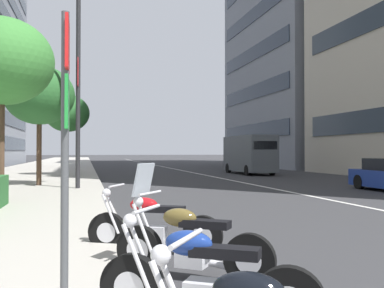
{
  "coord_description": "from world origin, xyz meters",
  "views": [
    {
      "loc": [
        -2.44,
        8.01,
        1.64
      ],
      "look_at": [
        13.53,
        4.15,
        1.91
      ],
      "focal_mm": 41.28,
      "sensor_mm": 36.0,
      "label": 1
    }
  ],
  "objects": [
    {
      "name": "motorcycle_far_end_row",
      "position": [
        3.08,
        6.72,
        0.44
      ],
      "size": [
        1.35,
        1.83,
        1.48
      ],
      "rotation": [
        0.0,
        0.0,
        0.95
      ],
      "color": "black",
      "rests_on": "ground"
    },
    {
      "name": "motorcycle_under_tarp",
      "position": [
        4.57,
        6.96,
        0.42
      ],
      "size": [
        1.1,
        2.05,
        1.1
      ],
      "rotation": [
        0.0,
        0.0,
        1.12
      ],
      "color": "black",
      "rests_on": "ground"
    },
    {
      "name": "lane_centre_stripe",
      "position": [
        35.0,
        0.0,
        0.0
      ],
      "size": [
        110.0,
        0.16,
        0.01
      ],
      "primitive_type": "cube",
      "color": "silver",
      "rests_on": "ground"
    },
    {
      "name": "parking_sign_by_curb",
      "position": [
        1.04,
        8.16,
        1.75
      ],
      "size": [
        0.32,
        0.06,
        2.56
      ],
      "color": "#47494C",
      "rests_on": "sidewalk_right_plaza"
    },
    {
      "name": "street_tree_near_plaza_corner",
      "position": [
        11.87,
        10.5,
        4.36
      ],
      "size": [
        3.13,
        3.13,
        5.55
      ],
      "color": "#473323",
      "rests_on": "sidewalk_right_plaza"
    },
    {
      "name": "motorcycle_second_in_row",
      "position": [
        1.53,
        6.94,
        0.42
      ],
      "size": [
        1.22,
        1.9,
        1.1
      ],
      "rotation": [
        0.0,
        0.0,
        1.02
      ],
      "color": "black",
      "rests_on": "ground"
    },
    {
      "name": "street_tree_far_plaza",
      "position": [
        26.7,
        9.16,
        4.05
      ],
      "size": [
        2.81,
        2.81,
        5.12
      ],
      "color": "#473323",
      "rests_on": "sidewalk_right_plaza"
    },
    {
      "name": "street_tree_by_lamp_post",
      "position": [
        17.94,
        9.99,
        4.1
      ],
      "size": [
        3.05,
        3.05,
        5.26
      ],
      "color": "#473323",
      "rests_on": "sidewalk_right_plaza"
    },
    {
      "name": "delivery_van_ahead",
      "position": [
        27.48,
        -3.46,
        1.46
      ],
      "size": [
        5.91,
        2.05,
        2.74
      ],
      "rotation": [
        0.0,
        0.0,
        0.01
      ],
      "color": "#4C5156",
      "rests_on": "ground"
    },
    {
      "name": "sidewalk_right_plaza",
      "position": [
        30.0,
        11.32,
        0.07
      ],
      "size": [
        160.0,
        8.09,
        0.15
      ],
      "primitive_type": "cube",
      "color": "#A39E93",
      "rests_on": "ground"
    },
    {
      "name": "street_lamp_with_banners",
      "position": [
        15.98,
        8.01,
        5.23
      ],
      "size": [
        1.26,
        2.26,
        8.57
      ],
      "color": "#232326",
      "rests_on": "sidewalk_right_plaza"
    }
  ]
}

